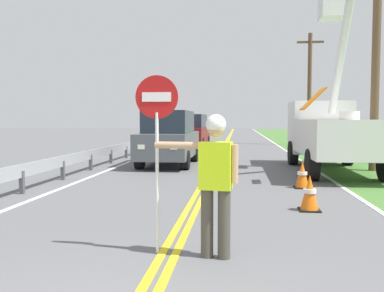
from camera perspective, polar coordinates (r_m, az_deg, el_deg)
The scene contains 14 objects.
centerline_yellow_left at distance 22.62m, azimuth 3.91°, elevation -0.78°, with size 0.11×110.00×0.01m, color yellow.
centerline_yellow_right at distance 22.62m, azimuth 4.37°, elevation -0.79°, with size 0.11×110.00×0.01m, color yellow.
edge_line_right at distance 22.77m, azimuth 13.23°, elevation -0.85°, with size 0.12×110.00×0.01m, color silver.
edge_line_left at distance 23.04m, azimuth -4.84°, elevation -0.71°, with size 0.12×110.00×0.01m, color silver.
flagger_worker at distance 5.19m, azimuth 3.19°, elevation -4.21°, with size 1.08×0.30×1.83m.
stop_sign_paddle at distance 5.35m, azimuth -4.90°, elevation 3.13°, with size 0.56×0.04×2.33m.
utility_bucket_truck at distance 14.95m, azimuth 18.67°, elevation 2.22°, with size 2.68×6.82×5.95m.
oncoming_suv_nearest at distance 15.92m, azimuth -3.19°, elevation 1.15°, with size 1.94×4.62×2.10m.
oncoming_suv_second at distance 26.28m, azimuth -0.04°, elevation 2.15°, with size 2.07×4.67×2.10m.
utility_pole_near at distance 15.56m, azimuth 24.20°, elevation 11.68°, with size 1.80×0.28×7.67m.
utility_pole_mid at distance 29.79m, azimuth 16.00°, elevation 7.89°, with size 1.80×0.28×7.69m.
traffic_cone_lead at distance 8.29m, azimuth 16.01°, elevation -6.35°, with size 0.40×0.40×0.70m.
traffic_cone_mid at distance 10.94m, azimuth 15.06°, elevation -3.92°, with size 0.40×0.40×0.70m.
guardrail_left_shoulder at distance 17.92m, azimuth -10.11°, elevation -0.35°, with size 0.10×32.00×0.71m.
Camera 1 is at (0.89, -2.54, 1.76)m, focal length 38.40 mm.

